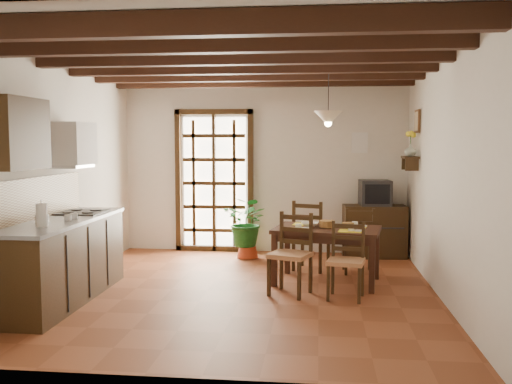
# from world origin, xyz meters

# --- Properties ---
(ground_plane) EXTENTS (5.00, 5.00, 0.00)m
(ground_plane) POSITION_xyz_m (0.00, 0.00, 0.00)
(ground_plane) COLOR brown
(room_shell) EXTENTS (4.52, 5.02, 2.81)m
(room_shell) POSITION_xyz_m (0.00, 0.00, 1.82)
(room_shell) COLOR silver
(room_shell) RESTS_ON ground_plane
(ceiling_beams) EXTENTS (4.50, 4.34, 0.20)m
(ceiling_beams) POSITION_xyz_m (0.00, 0.00, 2.69)
(ceiling_beams) COLOR black
(ceiling_beams) RESTS_ON room_shell
(french_door) EXTENTS (1.26, 0.11, 2.32)m
(french_door) POSITION_xyz_m (-0.80, 2.45, 1.18)
(french_door) COLOR white
(french_door) RESTS_ON ground_plane
(kitchen_counter) EXTENTS (0.64, 2.25, 1.38)m
(kitchen_counter) POSITION_xyz_m (-1.96, -0.60, 0.47)
(kitchen_counter) COLOR #301F0F
(kitchen_counter) RESTS_ON ground_plane
(upper_cabinet) EXTENTS (0.35, 0.80, 0.70)m
(upper_cabinet) POSITION_xyz_m (-2.08, -1.30, 1.85)
(upper_cabinet) COLOR #301F0F
(upper_cabinet) RESTS_ON room_shell
(range_hood) EXTENTS (0.38, 0.60, 0.54)m
(range_hood) POSITION_xyz_m (-2.05, -0.05, 1.73)
(range_hood) COLOR white
(range_hood) RESTS_ON room_shell
(counter_items) EXTENTS (0.50, 1.43, 0.25)m
(counter_items) POSITION_xyz_m (-1.95, -0.51, 0.96)
(counter_items) COLOR black
(counter_items) RESTS_ON kitchen_counter
(dining_table) EXTENTS (1.41, 1.03, 0.70)m
(dining_table) POSITION_xyz_m (0.98, 0.53, 0.61)
(dining_table) COLOR #351B11
(dining_table) RESTS_ON ground_plane
(chair_near_left) EXTENTS (0.55, 0.54, 0.94)m
(chair_near_left) POSITION_xyz_m (0.55, -0.06, 0.30)
(chair_near_left) COLOR #B6794D
(chair_near_left) RESTS_ON ground_plane
(chair_near_right) EXTENTS (0.46, 0.44, 0.86)m
(chair_near_right) POSITION_xyz_m (1.18, -0.17, 0.27)
(chair_near_right) COLOR #B6794D
(chair_near_right) RESTS_ON ground_plane
(chair_far_left) EXTENTS (0.56, 0.54, 0.97)m
(chair_far_left) POSITION_xyz_m (0.77, 1.23, 0.30)
(chair_far_left) COLOR #B6794D
(chair_far_left) RESTS_ON ground_plane
(chair_far_right) EXTENTS (0.43, 0.41, 0.90)m
(chair_far_right) POSITION_xyz_m (1.41, 1.13, 0.28)
(chair_far_right) COLOR #B6794D
(chair_far_right) RESTS_ON ground_plane
(table_setting) EXTENTS (0.94, 0.62, 0.09)m
(table_setting) POSITION_xyz_m (0.98, 0.53, 0.68)
(table_setting) COLOR yellow
(table_setting) RESTS_ON dining_table
(table_bowl) EXTENTS (0.23, 0.23, 0.05)m
(table_bowl) POSITION_xyz_m (0.76, 0.62, 0.73)
(table_bowl) COLOR white
(table_bowl) RESTS_ON dining_table
(sideboard) EXTENTS (0.97, 0.49, 0.80)m
(sideboard) POSITION_xyz_m (1.73, 2.23, 0.40)
(sideboard) COLOR #301F0F
(sideboard) RESTS_ON ground_plane
(crt_tv) EXTENTS (0.49, 0.45, 0.39)m
(crt_tv) POSITION_xyz_m (1.73, 2.22, 0.99)
(crt_tv) COLOR black
(crt_tv) RESTS_ON sideboard
(fuse_box) EXTENTS (0.25, 0.03, 0.32)m
(fuse_box) POSITION_xyz_m (1.50, 2.48, 1.75)
(fuse_box) COLOR white
(fuse_box) RESTS_ON room_shell
(plant_pot) EXTENTS (0.32, 0.32, 0.20)m
(plant_pot) POSITION_xyz_m (-0.20, 1.92, 0.11)
(plant_pot) COLOR #953015
(plant_pot) RESTS_ON ground_plane
(potted_plant) EXTENTS (2.21, 2.07, 1.98)m
(potted_plant) POSITION_xyz_m (-0.20, 1.92, 0.57)
(potted_plant) COLOR #144C19
(potted_plant) RESTS_ON ground_plane
(wall_shelf) EXTENTS (0.20, 0.42, 0.20)m
(wall_shelf) POSITION_xyz_m (2.14, 1.60, 1.51)
(wall_shelf) COLOR #301F0F
(wall_shelf) RESTS_ON room_shell
(shelf_vase) EXTENTS (0.15, 0.15, 0.15)m
(shelf_vase) POSITION_xyz_m (2.14, 1.60, 1.65)
(shelf_vase) COLOR #B2BFB2
(shelf_vase) RESTS_ON wall_shelf
(shelf_flowers) EXTENTS (0.14, 0.14, 0.36)m
(shelf_flowers) POSITION_xyz_m (2.14, 1.60, 1.86)
(shelf_flowers) COLOR yellow
(shelf_flowers) RESTS_ON shelf_vase
(framed_picture) EXTENTS (0.03, 0.32, 0.32)m
(framed_picture) POSITION_xyz_m (2.22, 1.60, 2.05)
(framed_picture) COLOR brown
(framed_picture) RESTS_ON room_shell
(pendant_lamp) EXTENTS (0.36, 0.36, 0.84)m
(pendant_lamp) POSITION_xyz_m (0.98, 0.63, 2.08)
(pendant_lamp) COLOR black
(pendant_lamp) RESTS_ON room_shell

